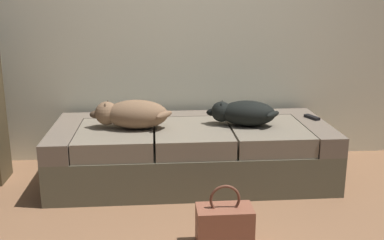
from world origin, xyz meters
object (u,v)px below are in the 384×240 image
at_px(couch, 191,152).
at_px(handbag, 224,226).
at_px(dog_dark, 243,113).
at_px(tv_remote, 312,117).
at_px(dog_tan, 131,114).

bearing_deg(couch, handbag, -84.20).
bearing_deg(dog_dark, handbag, -106.10).
height_order(couch, handbag, couch).
relative_size(dog_dark, tv_remote, 3.73).
distance_m(dog_dark, handbag, 1.11).
relative_size(dog_dark, handbag, 1.48).
xyz_separation_m(couch, handbag, (0.11, -1.04, -0.09)).
relative_size(dog_tan, handbag, 1.67).
height_order(couch, dog_tan, dog_tan).
distance_m(dog_tan, dog_dark, 0.84).
height_order(dog_tan, dog_dark, dog_tan).
bearing_deg(dog_tan, couch, 7.53).
height_order(dog_tan, tv_remote, dog_tan).
relative_size(couch, tv_remote, 14.10).
distance_m(couch, tv_remote, 1.01).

